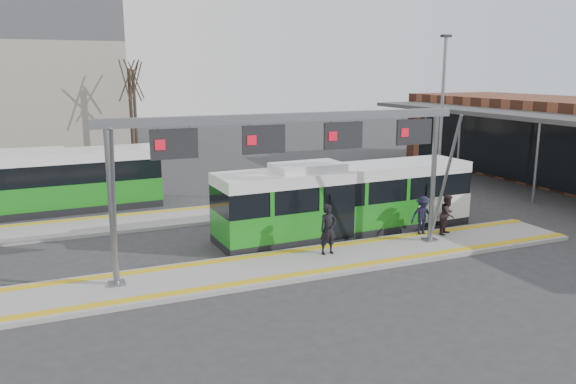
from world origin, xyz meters
The scene contains 14 objects.
ground centered at (0.00, 0.00, 0.00)m, with size 120.00×120.00×0.00m, color #2D2D30.
platform_main centered at (0.00, 0.00, 0.07)m, with size 22.00×3.00×0.15m, color gray.
platform_second centered at (-4.00, 8.00, 0.07)m, with size 20.00×3.00×0.15m, color gray.
tactile_main centered at (0.00, 0.00, 0.16)m, with size 22.00×2.65×0.02m.
tactile_second centered at (-4.00, 9.15, 0.16)m, with size 20.00×0.35×0.02m.
gantry centered at (-0.35, 0.25, 4.30)m, with size 13.00×1.68×5.20m.
hero_bus centered at (3.21, 3.04, 1.42)m, with size 11.40×2.86×3.11m.
bg_bus_green centered at (-9.00, 11.78, 1.46)m, with size 11.88×2.99×2.95m.
passenger_a centered at (1.01, 0.39, 1.08)m, with size 0.68×0.44×1.86m, color black.
passenger_b centered at (6.69, 0.76, 0.98)m, with size 0.80×0.62×1.65m, color black.
passenger_c centered at (5.70, 1.10, 0.95)m, with size 1.03×0.59×1.60m, color black.
tree_left centered at (-2.13, 27.85, 5.94)m, with size 1.40×1.40×7.83m.
tree_mid centered at (-1.11, 33.17, 5.87)m, with size 1.40×1.40×7.74m.
lamp_east centered at (9.71, 5.35, 4.45)m, with size 0.50×0.25×8.42m.
Camera 1 is at (-8.04, -17.16, 6.75)m, focal length 35.00 mm.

